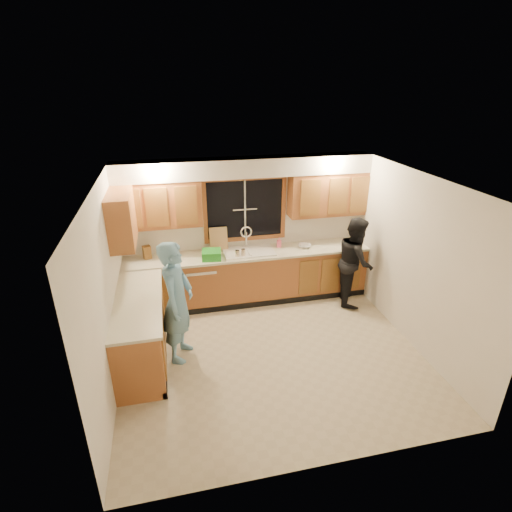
{
  "coord_description": "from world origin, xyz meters",
  "views": [
    {
      "loc": [
        -1.26,
        -4.55,
        3.64
      ],
      "look_at": [
        -0.09,
        0.65,
        1.27
      ],
      "focal_mm": 28.0,
      "sensor_mm": 36.0,
      "label": 1
    }
  ],
  "objects_px": {
    "sink": "(249,255)",
    "dish_crate": "(212,255)",
    "man": "(177,302)",
    "soap_bottle": "(279,242)",
    "knife_block": "(147,252)",
    "dishwasher": "(201,284)",
    "bowl": "(305,246)",
    "woman": "(355,261)",
    "stove": "(139,354)"
  },
  "relations": [
    {
      "from": "stove",
      "to": "knife_block",
      "type": "relative_size",
      "value": 4.06
    },
    {
      "from": "woman",
      "to": "knife_block",
      "type": "xyz_separation_m",
      "value": [
        -3.46,
        0.58,
        0.25
      ]
    },
    {
      "from": "sink",
      "to": "knife_block",
      "type": "distance_m",
      "value": 1.7
    },
    {
      "from": "sink",
      "to": "soap_bottle",
      "type": "height_order",
      "value": "sink"
    },
    {
      "from": "knife_block",
      "to": "bowl",
      "type": "bearing_deg",
      "value": -22.55
    },
    {
      "from": "dishwasher",
      "to": "dish_crate",
      "type": "height_order",
      "value": "dish_crate"
    },
    {
      "from": "dishwasher",
      "to": "stove",
      "type": "relative_size",
      "value": 0.91
    },
    {
      "from": "dishwasher",
      "to": "woman",
      "type": "height_order",
      "value": "woman"
    },
    {
      "from": "woman",
      "to": "knife_block",
      "type": "distance_m",
      "value": 3.51
    },
    {
      "from": "sink",
      "to": "dish_crate",
      "type": "relative_size",
      "value": 2.78
    },
    {
      "from": "sink",
      "to": "stove",
      "type": "bearing_deg",
      "value": -134.61
    },
    {
      "from": "woman",
      "to": "dish_crate",
      "type": "bearing_deg",
      "value": 101.07
    },
    {
      "from": "soap_bottle",
      "to": "woman",
      "type": "bearing_deg",
      "value": -25.56
    },
    {
      "from": "dishwasher",
      "to": "knife_block",
      "type": "xyz_separation_m",
      "value": [
        -0.83,
        0.13,
        0.62
      ]
    },
    {
      "from": "man",
      "to": "bowl",
      "type": "relative_size",
      "value": 7.85
    },
    {
      "from": "stove",
      "to": "knife_block",
      "type": "bearing_deg",
      "value": 86.6
    },
    {
      "from": "sink",
      "to": "knife_block",
      "type": "height_order",
      "value": "sink"
    },
    {
      "from": "stove",
      "to": "knife_block",
      "type": "height_order",
      "value": "knife_block"
    },
    {
      "from": "knife_block",
      "to": "sink",
      "type": "bearing_deg",
      "value": -23.86
    },
    {
      "from": "knife_block",
      "to": "dish_crate",
      "type": "height_order",
      "value": "knife_block"
    },
    {
      "from": "dish_crate",
      "to": "man",
      "type": "bearing_deg",
      "value": -116.84
    },
    {
      "from": "sink",
      "to": "stove",
      "type": "relative_size",
      "value": 0.96
    },
    {
      "from": "stove",
      "to": "man",
      "type": "bearing_deg",
      "value": 41.57
    },
    {
      "from": "woman",
      "to": "bowl",
      "type": "xyz_separation_m",
      "value": [
        -0.77,
        0.45,
        0.17
      ]
    },
    {
      "from": "man",
      "to": "dish_crate",
      "type": "height_order",
      "value": "man"
    },
    {
      "from": "man",
      "to": "dish_crate",
      "type": "bearing_deg",
      "value": -7.3
    },
    {
      "from": "man",
      "to": "soap_bottle",
      "type": "height_order",
      "value": "man"
    },
    {
      "from": "woman",
      "to": "soap_bottle",
      "type": "distance_m",
      "value": 1.35
    },
    {
      "from": "dish_crate",
      "to": "knife_block",
      "type": "bearing_deg",
      "value": 166.75
    },
    {
      "from": "dishwasher",
      "to": "sink",
      "type": "bearing_deg",
      "value": 0.99
    },
    {
      "from": "sink",
      "to": "bowl",
      "type": "distance_m",
      "value": 1.01
    },
    {
      "from": "man",
      "to": "bowl",
      "type": "height_order",
      "value": "man"
    },
    {
      "from": "dish_crate",
      "to": "bowl",
      "type": "xyz_separation_m",
      "value": [
        1.66,
        0.12,
        -0.04
      ]
    },
    {
      "from": "sink",
      "to": "bowl",
      "type": "xyz_separation_m",
      "value": [
        1.01,
        -0.01,
        0.08
      ]
    },
    {
      "from": "dishwasher",
      "to": "man",
      "type": "bearing_deg",
      "value": -107.37
    },
    {
      "from": "dishwasher",
      "to": "woman",
      "type": "bearing_deg",
      "value": -9.67
    },
    {
      "from": "knife_block",
      "to": "soap_bottle",
      "type": "relative_size",
      "value": 1.27
    },
    {
      "from": "knife_block",
      "to": "man",
      "type": "bearing_deg",
      "value": -94.15
    },
    {
      "from": "sink",
      "to": "knife_block",
      "type": "bearing_deg",
      "value": 176.12
    },
    {
      "from": "woman",
      "to": "soap_bottle",
      "type": "xyz_separation_m",
      "value": [
        -1.2,
        0.57,
        0.23
      ]
    },
    {
      "from": "sink",
      "to": "soap_bottle",
      "type": "relative_size",
      "value": 4.92
    },
    {
      "from": "stove",
      "to": "knife_block",
      "type": "distance_m",
      "value": 2.03
    },
    {
      "from": "woman",
      "to": "soap_bottle",
      "type": "bearing_deg",
      "value": 83.31
    },
    {
      "from": "man",
      "to": "sink",
      "type": "bearing_deg",
      "value": -23.62
    },
    {
      "from": "woman",
      "to": "soap_bottle",
      "type": "height_order",
      "value": "woman"
    },
    {
      "from": "dishwasher",
      "to": "bowl",
      "type": "xyz_separation_m",
      "value": [
        1.86,
        0.01,
        0.54
      ]
    },
    {
      "from": "sink",
      "to": "man",
      "type": "xyz_separation_m",
      "value": [
        -1.27,
        -1.35,
        0.01
      ]
    },
    {
      "from": "man",
      "to": "soap_bottle",
      "type": "xyz_separation_m",
      "value": [
        1.84,
        1.47,
        0.13
      ]
    },
    {
      "from": "soap_bottle",
      "to": "dishwasher",
      "type": "bearing_deg",
      "value": -174.9
    },
    {
      "from": "soap_bottle",
      "to": "man",
      "type": "bearing_deg",
      "value": -141.48
    }
  ]
}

